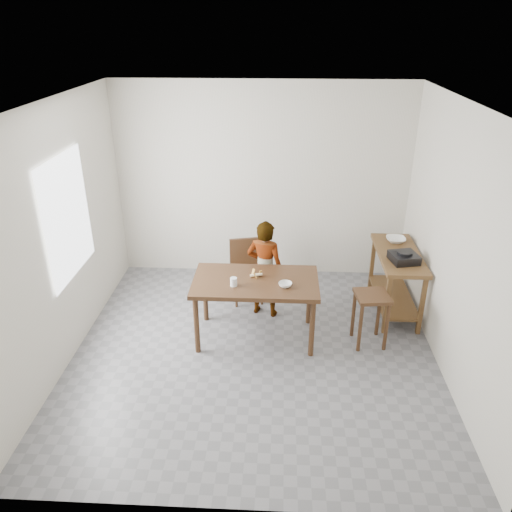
# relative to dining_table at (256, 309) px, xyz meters

# --- Properties ---
(floor) EXTENTS (4.00, 4.00, 0.04)m
(floor) POSITION_rel_dining_table_xyz_m (0.00, -0.30, -0.40)
(floor) COLOR slate
(floor) RESTS_ON ground
(ceiling) EXTENTS (4.00, 4.00, 0.04)m
(ceiling) POSITION_rel_dining_table_xyz_m (0.00, -0.30, 2.35)
(ceiling) COLOR white
(ceiling) RESTS_ON wall_back
(wall_back) EXTENTS (4.00, 0.04, 2.70)m
(wall_back) POSITION_rel_dining_table_xyz_m (0.00, 1.72, 0.98)
(wall_back) COLOR beige
(wall_back) RESTS_ON ground
(wall_front) EXTENTS (4.00, 0.04, 2.70)m
(wall_front) POSITION_rel_dining_table_xyz_m (0.00, -2.32, 0.98)
(wall_front) COLOR beige
(wall_front) RESTS_ON ground
(wall_left) EXTENTS (0.04, 4.00, 2.70)m
(wall_left) POSITION_rel_dining_table_xyz_m (-2.02, -0.30, 0.98)
(wall_left) COLOR beige
(wall_left) RESTS_ON ground
(wall_right) EXTENTS (0.04, 4.00, 2.70)m
(wall_right) POSITION_rel_dining_table_xyz_m (2.02, -0.30, 0.98)
(wall_right) COLOR beige
(wall_right) RESTS_ON ground
(window_pane) EXTENTS (0.02, 1.10, 1.30)m
(window_pane) POSITION_rel_dining_table_xyz_m (-1.97, -0.10, 1.12)
(window_pane) COLOR white
(window_pane) RESTS_ON wall_left
(dining_table) EXTENTS (1.40, 0.80, 0.75)m
(dining_table) POSITION_rel_dining_table_xyz_m (0.00, 0.00, 0.00)
(dining_table) COLOR #402715
(dining_table) RESTS_ON floor
(prep_counter) EXTENTS (0.50, 1.20, 0.80)m
(prep_counter) POSITION_rel_dining_table_xyz_m (1.72, 0.70, 0.03)
(prep_counter) COLOR brown
(prep_counter) RESTS_ON floor
(child) EXTENTS (0.52, 0.41, 1.25)m
(child) POSITION_rel_dining_table_xyz_m (0.09, 0.52, 0.25)
(child) COLOR silver
(child) RESTS_ON floor
(dining_chair) EXTENTS (0.47, 0.47, 0.81)m
(dining_chair) POSITION_rel_dining_table_xyz_m (-0.16, 0.85, 0.03)
(dining_chair) COLOR #402715
(dining_chair) RESTS_ON floor
(stool) EXTENTS (0.40, 0.40, 0.64)m
(stool) POSITION_rel_dining_table_xyz_m (1.30, -0.05, -0.06)
(stool) COLOR #402715
(stool) RESTS_ON floor
(glass_tumbler) EXTENTS (0.10, 0.10, 0.10)m
(glass_tumbler) POSITION_rel_dining_table_xyz_m (-0.23, -0.14, 0.42)
(glass_tumbler) COLOR white
(glass_tumbler) RESTS_ON dining_table
(small_bowl) EXTENTS (0.17, 0.17, 0.05)m
(small_bowl) POSITION_rel_dining_table_xyz_m (0.33, -0.13, 0.40)
(small_bowl) COLOR white
(small_bowl) RESTS_ON dining_table
(banana) EXTENTS (0.18, 0.14, 0.06)m
(banana) POSITION_rel_dining_table_xyz_m (0.00, 0.08, 0.40)
(banana) COLOR #F7D74F
(banana) RESTS_ON dining_table
(serving_bowl) EXTENTS (0.25, 0.25, 0.06)m
(serving_bowl) POSITION_rel_dining_table_xyz_m (1.74, 1.03, 0.46)
(serving_bowl) COLOR white
(serving_bowl) RESTS_ON prep_counter
(gas_burner) EXTENTS (0.36, 0.36, 0.10)m
(gas_burner) POSITION_rel_dining_table_xyz_m (1.72, 0.46, 0.47)
(gas_burner) COLOR black
(gas_burner) RESTS_ON prep_counter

